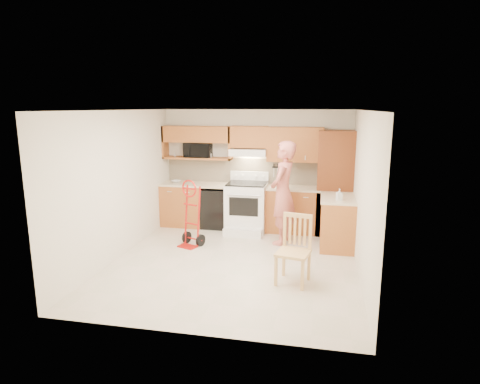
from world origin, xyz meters
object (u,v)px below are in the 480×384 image
(range, at_px, (246,203))
(person, at_px, (283,193))
(microwave, at_px, (198,150))
(dining_chair, at_px, (293,250))
(hand_truck, at_px, (190,217))

(range, distance_m, person, 1.07)
(microwave, distance_m, range, 1.56)
(person, distance_m, dining_chair, 1.87)
(hand_truck, height_order, dining_chair, hand_truck)
(range, relative_size, hand_truck, 1.07)
(microwave, relative_size, dining_chair, 0.57)
(person, xyz_separation_m, dining_chair, (0.33, -1.78, -0.47))
(microwave, relative_size, hand_truck, 0.51)
(range, height_order, dining_chair, range)
(range, bearing_deg, microwave, 163.39)
(microwave, xyz_separation_m, range, (1.11, -0.33, -1.05))
(person, bearing_deg, dining_chair, 22.84)
(microwave, bearing_deg, person, -28.82)
(microwave, distance_m, person, 2.24)
(microwave, distance_m, hand_truck, 1.83)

